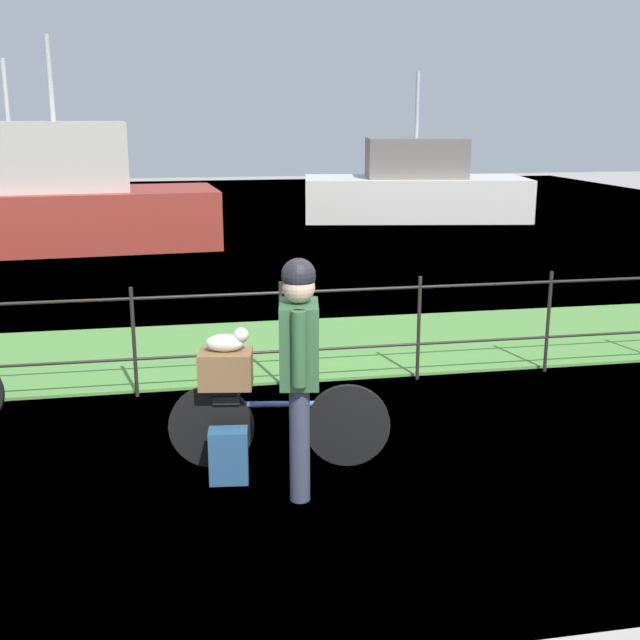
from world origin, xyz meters
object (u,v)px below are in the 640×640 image
at_px(backpack_on_paving, 229,456).
at_px(moored_boat_near, 415,189).
at_px(wooden_crate, 226,369).
at_px(moored_boat_far, 60,203).
at_px(terrier_dog, 228,341).
at_px(moored_boat_mid, 16,203).
at_px(bicycle_main, 277,424).
at_px(cyclist_person, 299,357).

distance_m(backpack_on_paving, moored_boat_near, 15.46).
relative_size(wooden_crate, backpack_on_paving, 0.97).
bearing_deg(moored_boat_near, moored_boat_far, -158.90).
distance_m(terrier_dog, moored_boat_mid, 12.78).
relative_size(moored_boat_near, moored_boat_mid, 1.35).
bearing_deg(wooden_crate, moored_boat_far, 103.00).
distance_m(moored_boat_near, moored_boat_far, 8.92).
bearing_deg(moored_boat_near, wooden_crate, -112.47).
height_order(bicycle_main, cyclist_person, cyclist_person).
xyz_separation_m(bicycle_main, moored_boat_mid, (-3.96, 12.31, 0.45)).
xyz_separation_m(bicycle_main, backpack_on_paving, (-0.38, -0.20, -0.14)).
bearing_deg(terrier_dog, moored_boat_mid, 106.43).
bearing_deg(cyclist_person, bicycle_main, 101.55).
bearing_deg(cyclist_person, moored_boat_near, 69.86).
bearing_deg(bicycle_main, backpack_on_paving, -152.85).
height_order(moored_boat_mid, moored_boat_far, moored_boat_far).
xyz_separation_m(cyclist_person, moored_boat_near, (5.35, 14.59, -0.25)).
bearing_deg(terrier_dog, backpack_on_paving, -98.73).
bearing_deg(moored_boat_near, moored_boat_mid, -169.13).
height_order(wooden_crate, moored_boat_mid, moored_boat_mid).
bearing_deg(moored_boat_near, cyclist_person, -110.14).
bearing_deg(moored_boat_far, backpack_on_paving, -77.36).
bearing_deg(moored_boat_mid, moored_boat_near, 10.87).
bearing_deg(backpack_on_paving, bicycle_main, -146.46).
bearing_deg(wooden_crate, backpack_on_paving, -93.14).
height_order(cyclist_person, moored_boat_mid, moored_boat_mid).
distance_m(bicycle_main, moored_boat_mid, 12.94).
height_order(bicycle_main, backpack_on_paving, bicycle_main).
bearing_deg(moored_boat_mid, wooden_crate, -73.67).
bearing_deg(wooden_crate, terrier_dog, -9.06).
distance_m(wooden_crate, backpack_on_paving, 0.63).
height_order(wooden_crate, terrier_dog, terrier_dog).
relative_size(terrier_dog, moored_boat_near, 0.05).
relative_size(cyclist_person, moored_boat_near, 0.28).
height_order(backpack_on_paving, moored_boat_far, moored_boat_far).
height_order(terrier_dog, moored_boat_far, moored_boat_far).
xyz_separation_m(backpack_on_paving, moored_boat_far, (-2.49, 11.10, 0.70)).
relative_size(wooden_crate, cyclist_person, 0.23).
distance_m(cyclist_person, moored_boat_mid, 13.41).
xyz_separation_m(bicycle_main, cyclist_person, (0.10, -0.47, 0.66)).
relative_size(bicycle_main, wooden_crate, 4.26).
bearing_deg(backpack_on_paving, cyclist_person, 156.49).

